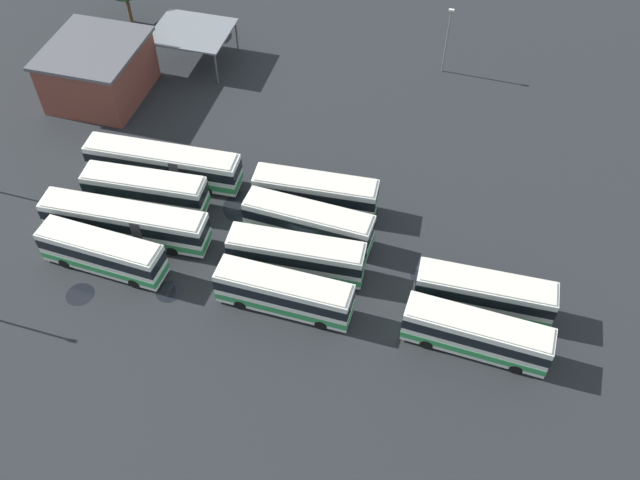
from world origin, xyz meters
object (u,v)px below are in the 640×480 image
lamp_post_far_corner (447,38)px  bus_row2_slot1 (146,190)px  bus_row2_slot3 (102,252)px  bus_row2_slot0 (164,164)px  bus_row0_slot3 (476,334)px  bus_row1_slot1 (308,223)px  maintenance_shelter (192,32)px  bus_row1_slot0 (315,193)px  bus_row1_slot3 (284,293)px  depot_building (98,71)px  bus_row2_slot2 (126,222)px  bus_row0_slot2 (484,294)px  bus_row1_slot2 (296,255)px

lamp_post_far_corner → bus_row2_slot1: bearing=47.2°
bus_row2_slot3 → bus_row2_slot0: bearing=-96.2°
bus_row0_slot3 → bus_row2_slot3: bearing=-3.0°
bus_row1_slot1 → maintenance_shelter: size_ratio=1.32×
bus_row1_slot0 → maintenance_shelter: 26.43m
bus_row1_slot3 → bus_row2_slot1: size_ratio=1.00×
depot_building → lamp_post_far_corner: 36.45m
bus_row1_slot3 → bus_row2_slot2: same height
bus_row2_slot1 → bus_row2_slot3: (0.81, 7.51, -0.00)m
bus_row0_slot2 → bus_row2_slot0: size_ratio=0.75×
bus_row1_slot1 → bus_row2_slot0: size_ratio=0.79×
bus_row2_slot0 → bus_row2_slot3: (1.20, 11.06, -0.00)m
maintenance_shelter → lamp_post_far_corner: bearing=-172.2°
bus_row0_slot2 → bus_row2_slot0: 30.85m
bus_row0_slot2 → bus_row2_slot2: (30.17, -1.30, 0.00)m
bus_row0_slot3 → bus_row1_slot0: size_ratio=1.01×
bus_row1_slot0 → bus_row1_slot3: bearing=89.7°
bus_row2_slot3 → bus_row0_slot3: bearing=177.0°
bus_row0_slot3 → bus_row2_slot1: same height
bus_row0_slot2 → bus_row1_slot0: bearing=-27.9°
bus_row0_slot2 → bus_row1_slot1: same height
bus_row2_slot2 → maintenance_shelter: (2.86, -26.15, 1.74)m
bus_row1_slot1 → bus_row1_slot3: size_ratio=1.04×
bus_row1_slot0 → depot_building: (25.35, -11.57, 1.07)m
bus_row1_slot2 → bus_row2_slot0: size_ratio=0.78×
bus_row2_slot0 → lamp_post_far_corner: 32.58m
bus_row0_slot2 → bus_row1_slot2: 15.21m
bus_row2_slot0 → maintenance_shelter: (3.47, -18.66, 1.74)m
bus_row0_slot3 → depot_building: 46.52m
bus_row1_slot1 → bus_row1_slot2: 3.72m
bus_row1_slot2 → bus_row2_slot2: size_ratio=0.78×
bus_row1_slot2 → maintenance_shelter: 32.18m
bus_row2_slot1 → bus_row2_slot2: 3.95m
bus_row1_slot3 → maintenance_shelter: maintenance_shelter is taller
bus_row1_slot2 → bus_row2_slot3: (15.57, 2.99, -0.00)m
bus_row1_slot3 → bus_row1_slot1: bearing=-91.7°
bus_row0_slot2 → bus_row1_slot1: (15.02, -4.45, 0.00)m
bus_row0_slot3 → maintenance_shelter: 45.28m
bus_row1_slot0 → depot_building: size_ratio=1.04×
bus_row2_slot0 → depot_building: bearing=-44.6°
bus_row0_slot3 → bus_row1_slot2: size_ratio=0.99×
bus_row0_slot2 → bus_row2_slot1: size_ratio=0.98×
bus_row0_slot2 → lamp_post_far_corner: (5.99, -31.17, 2.27)m
bus_row1_slot0 → bus_row2_slot3: same height
bus_row2_slot3 → depot_building: (9.76, -21.87, 1.07)m
bus_row1_slot2 → bus_row1_slot3: (0.05, 3.89, -0.00)m
bus_row2_slot3 → maintenance_shelter: bearing=-85.6°
bus_row1_slot2 → depot_building: 31.62m
bus_row1_slot2 → bus_row2_slot3: size_ratio=1.04×
maintenance_shelter → bus_row2_slot3: bearing=94.4°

